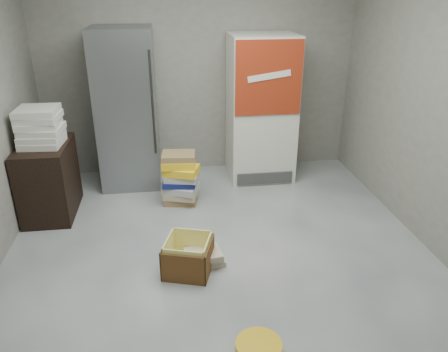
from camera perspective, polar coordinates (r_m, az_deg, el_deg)
name	(u,v)px	position (r m, az deg, el deg)	size (l,w,h in m)	color
ground	(225,275)	(3.92, 0.11, -12.87)	(5.00, 5.00, 0.00)	#B0AFAB
room_shell	(225,67)	(3.19, 0.14, 14.01)	(4.04, 5.04, 2.82)	gray
steel_fridge	(127,109)	(5.44, -12.56, 8.49)	(0.70, 0.72, 1.90)	gray
coke_cooler	(261,108)	(5.55, 4.86, 8.79)	(0.80, 0.73, 1.80)	silver
wood_shelf	(49,180)	(5.08, -21.91, -0.43)	(0.50, 0.80, 0.80)	black
supply_box_stack	(40,127)	(4.88, -22.90, 5.96)	(0.43, 0.45, 0.39)	white
phonebook_stack_main	(180,179)	(5.00, -5.72, -0.34)	(0.46, 0.41, 0.61)	olive
phonebook_stack_side	(204,257)	(4.02, -2.63, -10.55)	(0.38, 0.33, 0.14)	tan
cardboard_box	(188,258)	(3.91, -4.69, -10.62)	(0.50, 0.50, 0.32)	yellow
bucket_lid	(259,348)	(3.24, 4.55, -21.52)	(0.32, 0.32, 0.09)	gold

